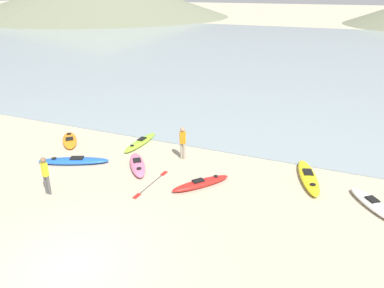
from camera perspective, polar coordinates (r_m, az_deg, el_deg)
The scene contains 12 objects.
ground_plane at distance 13.27m, azimuth -17.60°, elevation -17.07°, with size 400.00×400.00×0.00m, color tan.
bay_water at distance 53.79m, azimuth 15.51°, elevation 13.26°, with size 160.00×70.00×0.06m, color gray.
kayak_on_sand_0 at distance 18.72m, azimuth -8.31°, elevation -3.12°, with size 2.22×2.62×0.37m.
kayak_on_sand_1 at distance 18.19m, azimuth 17.30°, elevation -4.82°, with size 1.77×3.63×0.35m.
kayak_on_sand_2 at distance 22.65m, azimuth -18.15°, elevation 0.56°, with size 2.33×2.47×0.29m.
kayak_on_sand_3 at distance 16.86m, azimuth 1.36°, elevation -5.99°, with size 2.22×2.63×0.35m.
kayak_on_sand_4 at distance 21.44m, azimuth -7.84°, elevation 0.28°, with size 0.66×3.16×0.30m.
kayak_on_sand_5 at distance 19.87m, azimuth -17.57°, elevation -2.46°, with size 3.52×2.13×0.34m.
kayak_on_sand_6 at distance 17.00m, azimuth 25.99°, elevation -8.30°, with size 2.24×2.64×0.35m.
person_near_foreground at distance 17.05m, azimuth -21.44°, elevation -4.19°, with size 0.35×0.26×1.73m.
person_near_waterline at distance 19.12m, azimuth -1.43°, elevation 0.45°, with size 0.35×0.25×1.74m.
loose_paddle at distance 17.17m, azimuth -6.24°, elevation -6.08°, with size 0.31×2.79×0.03m.
Camera 1 is at (7.32, -7.34, 8.30)m, focal length 35.00 mm.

